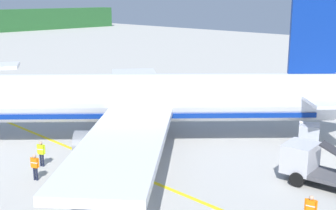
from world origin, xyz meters
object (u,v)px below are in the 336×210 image
crew_marshaller (35,165)px  service_truck_fuel (320,167)px  cargo_container_mid (309,137)px  airliner_foreground (113,99)px  crew_loader_right (41,152)px  crew_loader_left (311,209)px

crew_marshaller → service_truck_fuel: bearing=-47.9°
cargo_container_mid → crew_marshaller: 19.90m
airliner_foreground → service_truck_fuel: airliner_foreground is taller
cargo_container_mid → crew_marshaller: bearing=151.7°
cargo_container_mid → crew_loader_right: cargo_container_mid is taller
airliner_foreground → service_truck_fuel: (3.27, -15.81, -2.23)m
airliner_foreground → crew_loader_right: (-7.06, -0.90, -2.33)m
airliner_foreground → crew_loader_left: airliner_foreground is taller
airliner_foreground → crew_loader_left: 18.18m
crew_loader_left → crew_loader_right: 17.75m
airliner_foreground → crew_loader_right: 7.49m
crew_loader_right → service_truck_fuel: bearing=-55.3°
airliner_foreground → cargo_container_mid: 15.31m
service_truck_fuel → crew_marshaller: (-11.83, 13.09, -0.15)m
cargo_container_mid → crew_loader_left: cargo_container_mid is taller
cargo_container_mid → crew_marshaller: size_ratio=1.31×
crew_loader_left → crew_loader_right: bearing=106.6°
service_truck_fuel → crew_loader_right: service_truck_fuel is taller
airliner_foreground → crew_loader_right: bearing=-172.7°
crew_loader_right → cargo_container_mid: bearing=-35.1°
crew_loader_left → cargo_container_mid: bearing=27.7°
cargo_container_mid → crew_loader_right: size_ratio=1.25×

